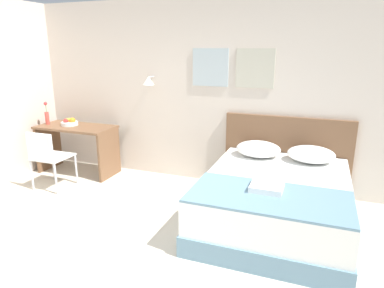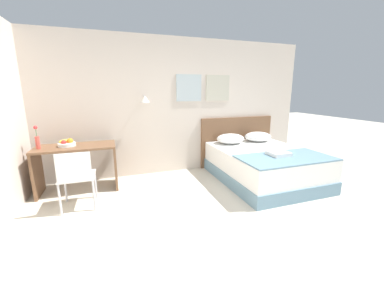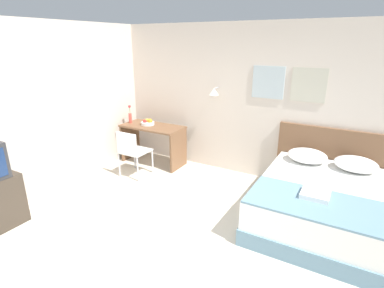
{
  "view_description": "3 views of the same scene",
  "coord_description": "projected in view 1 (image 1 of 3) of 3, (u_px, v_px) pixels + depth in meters",
  "views": [
    {
      "loc": [
        1.84,
        -2.16,
        1.98
      ],
      "look_at": [
        0.35,
        1.79,
        0.78
      ],
      "focal_mm": 32.0,
      "sensor_mm": 36.0,
      "label": 1
    },
    {
      "loc": [
        -1.16,
        -2.04,
        1.67
      ],
      "look_at": [
        -0.0,
        1.31,
        0.85
      ],
      "focal_mm": 22.0,
      "sensor_mm": 36.0,
      "label": 2
    },
    {
      "loc": [
        1.72,
        -2.39,
        2.35
      ],
      "look_at": [
        -0.4,
        1.33,
        0.86
      ],
      "focal_mm": 28.0,
      "sensor_mm": 36.0,
      "label": 3
    }
  ],
  "objects": [
    {
      "name": "ground_plane",
      "position": [
        87.0,
        272.0,
        3.11
      ],
      "size": [
        24.0,
        24.0,
        0.0
      ],
      "primitive_type": "plane",
      "color": "beige"
    },
    {
      "name": "headboard",
      "position": [
        286.0,
        155.0,
        4.72
      ],
      "size": [
        1.7,
        0.06,
        1.08
      ],
      "color": "brown",
      "rests_on": "ground_plane"
    },
    {
      "name": "throw_blanket",
      "position": [
        269.0,
        197.0,
        3.28
      ],
      "size": [
        1.53,
        0.79,
        0.02
      ],
      "color": "#66899E",
      "rests_on": "bed"
    },
    {
      "name": "folded_towel_near_foot",
      "position": [
        267.0,
        187.0,
        3.4
      ],
      "size": [
        0.32,
        0.3,
        0.06
      ],
      "color": "white",
      "rests_on": "throw_blanket"
    },
    {
      "name": "desk",
      "position": [
        77.0,
        140.0,
        5.47
      ],
      "size": [
        1.23,
        0.59,
        0.77
      ],
      "color": "brown",
      "rests_on": "ground_plane"
    },
    {
      "name": "wall_back",
      "position": [
        189.0,
        92.0,
        5.05
      ],
      "size": [
        5.78,
        0.31,
        2.65
      ],
      "color": "beige",
      "rests_on": "ground_plane"
    },
    {
      "name": "desk_chair",
      "position": [
        47.0,
        155.0,
        4.8
      ],
      "size": [
        0.47,
        0.47,
        0.86
      ],
      "color": "white",
      "rests_on": "ground_plane"
    },
    {
      "name": "fruit_bowl",
      "position": [
        70.0,
        122.0,
        5.45
      ],
      "size": [
        0.26,
        0.26,
        0.13
      ],
      "color": "silver",
      "rests_on": "desk"
    },
    {
      "name": "flower_vase",
      "position": [
        47.0,
        115.0,
        5.5
      ],
      "size": [
        0.06,
        0.06,
        0.36
      ],
      "color": "#D14C42",
      "rests_on": "desk"
    },
    {
      "name": "pillow_right",
      "position": [
        311.0,
        154.0,
        4.28
      ],
      "size": [
        0.58,
        0.47,
        0.2
      ],
      "color": "white",
      "rests_on": "bed"
    },
    {
      "name": "pillow_left",
      "position": [
        258.0,
        149.0,
        4.51
      ],
      "size": [
        0.58,
        0.47,
        0.2
      ],
      "color": "white",
      "rests_on": "bed"
    },
    {
      "name": "bed",
      "position": [
        275.0,
        202.0,
        3.87
      ],
      "size": [
        1.58,
        1.97,
        0.58
      ],
      "color": "#66899E",
      "rests_on": "ground_plane"
    }
  ]
}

